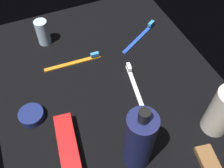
{
  "coord_description": "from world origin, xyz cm",
  "views": [
    {
      "loc": [
        39.61,
        -16.7,
        59.08
      ],
      "look_at": [
        0.0,
        0.0,
        3.0
      ],
      "focal_mm": 40.74,
      "sensor_mm": 36.0,
      "label": 1
    }
  ],
  "objects_px": {
    "lotion_bottle": "(139,141)",
    "deodorant_stick": "(43,32)",
    "toothbrush_orange": "(76,61)",
    "bodywash_bottle": "(223,111)",
    "snack_bar_brown": "(211,167)",
    "cream_tin_left": "(31,115)",
    "toothbrush_white": "(135,85)",
    "toothbrush_blue": "(141,35)",
    "toothpaste_box_red": "(68,149)"
  },
  "relations": [
    {
      "from": "lotion_bottle",
      "to": "bodywash_bottle",
      "type": "xyz_separation_m",
      "value": [
        0.0,
        0.22,
        -0.02
      ]
    },
    {
      "from": "deodorant_stick",
      "to": "toothbrush_orange",
      "type": "bearing_deg",
      "value": 27.44
    },
    {
      "from": "toothbrush_blue",
      "to": "deodorant_stick",
      "type": "bearing_deg",
      "value": -108.08
    },
    {
      "from": "snack_bar_brown",
      "to": "bodywash_bottle",
      "type": "bearing_deg",
      "value": 150.56
    },
    {
      "from": "lotion_bottle",
      "to": "snack_bar_brown",
      "type": "relative_size",
      "value": 2.04
    },
    {
      "from": "toothpaste_box_red",
      "to": "snack_bar_brown",
      "type": "distance_m",
      "value": 0.34
    },
    {
      "from": "deodorant_stick",
      "to": "toothbrush_white",
      "type": "relative_size",
      "value": 0.48
    },
    {
      "from": "deodorant_stick",
      "to": "snack_bar_brown",
      "type": "relative_size",
      "value": 0.82
    },
    {
      "from": "bodywash_bottle",
      "to": "toothpaste_box_red",
      "type": "bearing_deg",
      "value": -102.2
    },
    {
      "from": "bodywash_bottle",
      "to": "snack_bar_brown",
      "type": "bearing_deg",
      "value": -39.52
    },
    {
      "from": "snack_bar_brown",
      "to": "deodorant_stick",
      "type": "bearing_deg",
      "value": -145.99
    },
    {
      "from": "lotion_bottle",
      "to": "deodorant_stick",
      "type": "relative_size",
      "value": 2.48
    },
    {
      "from": "deodorant_stick",
      "to": "toothbrush_orange",
      "type": "relative_size",
      "value": 0.47
    },
    {
      "from": "toothbrush_white",
      "to": "snack_bar_brown",
      "type": "height_order",
      "value": "toothbrush_white"
    },
    {
      "from": "lotion_bottle",
      "to": "bodywash_bottle",
      "type": "bearing_deg",
      "value": 89.86
    },
    {
      "from": "bodywash_bottle",
      "to": "toothbrush_white",
      "type": "xyz_separation_m",
      "value": [
        -0.2,
        -0.13,
        -0.07
      ]
    },
    {
      "from": "toothbrush_white",
      "to": "toothpaste_box_red",
      "type": "xyz_separation_m",
      "value": [
        0.12,
        -0.23,
        0.01
      ]
    },
    {
      "from": "toothbrush_blue",
      "to": "toothpaste_box_red",
      "type": "bearing_deg",
      "value": -49.11
    },
    {
      "from": "toothbrush_orange",
      "to": "toothbrush_white",
      "type": "bearing_deg",
      "value": 39.5
    },
    {
      "from": "deodorant_stick",
      "to": "toothbrush_blue",
      "type": "bearing_deg",
      "value": 71.92
    },
    {
      "from": "bodywash_bottle",
      "to": "toothbrush_blue",
      "type": "bearing_deg",
      "value": -177.18
    },
    {
      "from": "toothpaste_box_red",
      "to": "snack_bar_brown",
      "type": "bearing_deg",
      "value": 67.05
    },
    {
      "from": "bodywash_bottle",
      "to": "deodorant_stick",
      "type": "distance_m",
      "value": 0.58
    },
    {
      "from": "cream_tin_left",
      "to": "toothpaste_box_red",
      "type": "bearing_deg",
      "value": 25.63
    },
    {
      "from": "deodorant_stick",
      "to": "toothpaste_box_red",
      "type": "distance_m",
      "value": 0.4
    },
    {
      "from": "lotion_bottle",
      "to": "snack_bar_brown",
      "type": "distance_m",
      "value": 0.19
    },
    {
      "from": "toothpaste_box_red",
      "to": "cream_tin_left",
      "type": "height_order",
      "value": "toothpaste_box_red"
    },
    {
      "from": "lotion_bottle",
      "to": "toothbrush_white",
      "type": "distance_m",
      "value": 0.23
    },
    {
      "from": "deodorant_stick",
      "to": "toothpaste_box_red",
      "type": "height_order",
      "value": "deodorant_stick"
    },
    {
      "from": "bodywash_bottle",
      "to": "snack_bar_brown",
      "type": "distance_m",
      "value": 0.13
    },
    {
      "from": "toothbrush_blue",
      "to": "toothbrush_orange",
      "type": "bearing_deg",
      "value": -83.1
    },
    {
      "from": "deodorant_stick",
      "to": "toothbrush_orange",
      "type": "distance_m",
      "value": 0.15
    },
    {
      "from": "lotion_bottle",
      "to": "snack_bar_brown",
      "type": "height_order",
      "value": "lotion_bottle"
    },
    {
      "from": "toothbrush_orange",
      "to": "cream_tin_left",
      "type": "height_order",
      "value": "same"
    },
    {
      "from": "bodywash_bottle",
      "to": "toothbrush_white",
      "type": "relative_size",
      "value": 0.91
    },
    {
      "from": "toothbrush_blue",
      "to": "toothpaste_box_red",
      "type": "xyz_separation_m",
      "value": [
        0.3,
        -0.35,
        0.01
      ]
    },
    {
      "from": "bodywash_bottle",
      "to": "toothbrush_orange",
      "type": "relative_size",
      "value": 0.9
    },
    {
      "from": "lotion_bottle",
      "to": "deodorant_stick",
      "type": "height_order",
      "value": "lotion_bottle"
    },
    {
      "from": "cream_tin_left",
      "to": "toothbrush_orange",
      "type": "bearing_deg",
      "value": 129.75
    },
    {
      "from": "snack_bar_brown",
      "to": "cream_tin_left",
      "type": "distance_m",
      "value": 0.46
    },
    {
      "from": "bodywash_bottle",
      "to": "toothbrush_white",
      "type": "distance_m",
      "value": 0.25
    },
    {
      "from": "deodorant_stick",
      "to": "cream_tin_left",
      "type": "xyz_separation_m",
      "value": [
        0.27,
        -0.1,
        -0.03
      ]
    },
    {
      "from": "toothbrush_white",
      "to": "toothpaste_box_red",
      "type": "height_order",
      "value": "toothpaste_box_red"
    },
    {
      "from": "toothbrush_blue",
      "to": "toothpaste_box_red",
      "type": "distance_m",
      "value": 0.46
    },
    {
      "from": "lotion_bottle",
      "to": "toothbrush_blue",
      "type": "xyz_separation_m",
      "value": [
        -0.38,
        0.2,
        -0.09
      ]
    },
    {
      "from": "toothbrush_blue",
      "to": "snack_bar_brown",
      "type": "relative_size",
      "value": 1.56
    },
    {
      "from": "toothbrush_blue",
      "to": "snack_bar_brown",
      "type": "distance_m",
      "value": 0.47
    },
    {
      "from": "toothbrush_blue",
      "to": "cream_tin_left",
      "type": "height_order",
      "value": "same"
    },
    {
      "from": "snack_bar_brown",
      "to": "toothbrush_orange",
      "type": "bearing_deg",
      "value": -147.06
    },
    {
      "from": "bodywash_bottle",
      "to": "snack_bar_brown",
      "type": "height_order",
      "value": "bodywash_bottle"
    }
  ]
}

